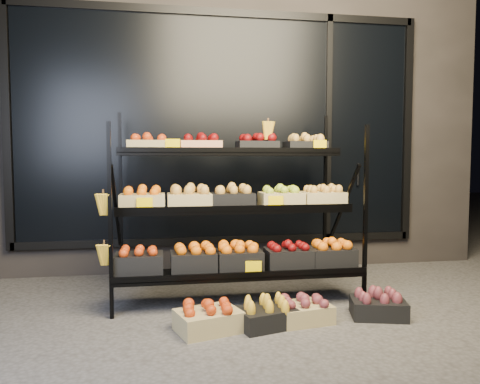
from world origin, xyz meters
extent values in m
plane|color=#514F4C|center=(0.00, 0.00, 0.00)|extent=(24.00, 24.00, 0.00)
cube|color=#2D2826|center=(0.00, 2.60, 1.75)|extent=(6.00, 2.00, 3.50)
cube|color=black|center=(0.00, 1.58, 1.55)|extent=(4.20, 0.04, 2.40)
cube|color=black|center=(0.00, 1.56, 0.34)|extent=(4.30, 0.06, 0.08)
cube|color=black|center=(0.00, 1.56, 2.76)|extent=(4.30, 0.06, 0.08)
cube|color=black|center=(-2.15, 1.56, 1.55)|extent=(0.08, 0.06, 2.50)
cube|color=black|center=(2.15, 1.56, 1.55)|extent=(0.08, 0.06, 2.50)
cube|color=black|center=(1.20, 1.56, 1.55)|extent=(0.06, 0.06, 2.50)
cylinder|color=black|center=(1.55, 1.53, 1.05)|extent=(0.02, 0.02, 0.25)
cube|color=black|center=(-1.02, 0.18, 0.75)|extent=(0.03, 0.03, 1.50)
cube|color=black|center=(1.02, 0.18, 0.75)|extent=(0.03, 0.03, 1.50)
cube|color=black|center=(-1.02, 1.15, 0.83)|extent=(0.03, 0.03, 1.66)
cube|color=black|center=(1.02, 1.15, 0.83)|extent=(0.03, 0.03, 1.66)
cube|color=black|center=(0.00, 0.35, 0.27)|extent=(2.05, 0.42, 0.03)
cube|color=black|center=(0.00, 0.15, 0.30)|extent=(2.05, 0.02, 0.05)
cube|color=black|center=(0.00, 0.65, 0.77)|extent=(2.05, 0.40, 0.03)
cube|color=black|center=(0.00, 0.46, 0.80)|extent=(2.05, 0.02, 0.05)
cube|color=black|center=(0.00, 0.95, 1.27)|extent=(2.05, 0.40, 0.03)
cube|color=black|center=(0.00, 0.76, 1.30)|extent=(2.05, 0.02, 0.05)
cube|color=tan|center=(-0.75, 0.95, 1.33)|extent=(0.38, 0.28, 0.11)
ellipsoid|color=red|center=(-0.75, 0.95, 1.42)|extent=(0.32, 0.24, 0.07)
cube|color=tan|center=(-0.27, 0.95, 1.33)|extent=(0.38, 0.28, 0.11)
ellipsoid|color=#690708|center=(-0.27, 0.95, 1.42)|extent=(0.32, 0.24, 0.07)
cube|color=black|center=(0.27, 0.95, 1.33)|extent=(0.38, 0.28, 0.11)
ellipsoid|color=#690708|center=(0.27, 0.95, 1.42)|extent=(0.32, 0.24, 0.07)
cube|color=black|center=(0.74, 0.95, 1.33)|extent=(0.38, 0.28, 0.11)
ellipsoid|color=gold|center=(0.74, 0.95, 1.42)|extent=(0.32, 0.24, 0.07)
cube|color=tan|center=(-0.80, 0.65, 0.85)|extent=(0.38, 0.28, 0.14)
ellipsoid|color=orange|center=(-0.80, 0.65, 0.95)|extent=(0.32, 0.24, 0.07)
cube|color=tan|center=(-0.40, 0.65, 0.85)|extent=(0.38, 0.28, 0.14)
ellipsoid|color=gold|center=(-0.40, 0.65, 0.95)|extent=(0.32, 0.24, 0.07)
cube|color=black|center=(-0.02, 0.65, 0.85)|extent=(0.38, 0.28, 0.14)
ellipsoid|color=gold|center=(-0.02, 0.65, 0.95)|extent=(0.32, 0.24, 0.07)
cube|color=tan|center=(0.43, 0.65, 0.85)|extent=(0.38, 0.28, 0.14)
ellipsoid|color=#AAC431|center=(0.43, 0.65, 0.95)|extent=(0.32, 0.24, 0.07)
cube|color=tan|center=(0.82, 0.65, 0.85)|extent=(0.38, 0.28, 0.14)
ellipsoid|color=gold|center=(0.82, 0.65, 0.95)|extent=(0.32, 0.24, 0.07)
cube|color=black|center=(-0.82, 0.35, 0.37)|extent=(0.38, 0.28, 0.18)
ellipsoid|color=red|center=(-0.82, 0.35, 0.49)|extent=(0.32, 0.24, 0.07)
cube|color=black|center=(-0.38, 0.35, 0.37)|extent=(0.38, 0.28, 0.18)
ellipsoid|color=orange|center=(-0.38, 0.35, 0.49)|extent=(0.32, 0.24, 0.07)
cube|color=black|center=(-0.01, 0.35, 0.37)|extent=(0.38, 0.28, 0.18)
ellipsoid|color=orange|center=(-0.01, 0.35, 0.49)|extent=(0.32, 0.24, 0.07)
cube|color=black|center=(0.41, 0.35, 0.37)|extent=(0.38, 0.28, 0.18)
ellipsoid|color=#690708|center=(0.41, 0.35, 0.49)|extent=(0.32, 0.24, 0.07)
cube|color=black|center=(0.80, 0.35, 0.37)|extent=(0.38, 0.28, 0.18)
ellipsoid|color=orange|center=(0.80, 0.35, 0.49)|extent=(0.32, 0.24, 0.07)
ellipsoid|color=gold|center=(-1.07, 0.20, 0.97)|extent=(0.14, 0.08, 0.22)
ellipsoid|color=gold|center=(-1.07, 0.20, 0.58)|extent=(0.14, 0.08, 0.22)
ellipsoid|color=gold|center=(0.35, 0.85, 1.58)|extent=(0.14, 0.08, 0.22)
cube|color=#F0C700|center=(-0.78, 0.50, 0.84)|extent=(0.13, 0.01, 0.12)
cube|color=#F0C700|center=(0.34, 0.50, 0.84)|extent=(0.13, 0.01, 0.12)
cube|color=#F0C700|center=(0.84, 0.80, 1.34)|extent=(0.13, 0.01, 0.12)
cube|color=#F0C700|center=(-0.54, 0.80, 1.34)|extent=(0.13, 0.01, 0.12)
cube|color=#F0C700|center=(0.08, 0.20, 0.34)|extent=(0.13, 0.01, 0.12)
cube|color=tan|center=(-0.32, -0.21, 0.07)|extent=(0.51, 0.43, 0.15)
ellipsoid|color=red|center=(-0.32, -0.21, 0.18)|extent=(0.43, 0.36, 0.07)
cube|color=black|center=(0.09, -0.19, 0.07)|extent=(0.47, 0.40, 0.14)
ellipsoid|color=gold|center=(0.09, -0.19, 0.17)|extent=(0.40, 0.33, 0.07)
cube|color=tan|center=(0.40, -0.14, 0.07)|extent=(0.44, 0.35, 0.14)
ellipsoid|color=brown|center=(0.40, -0.14, 0.17)|extent=(0.37, 0.30, 0.07)
cube|color=black|center=(1.00, -0.13, 0.07)|extent=(0.47, 0.39, 0.14)
ellipsoid|color=brown|center=(1.00, -0.13, 0.17)|extent=(0.39, 0.33, 0.07)
camera|label=1|loc=(-0.64, -3.44, 1.22)|focal=35.00mm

